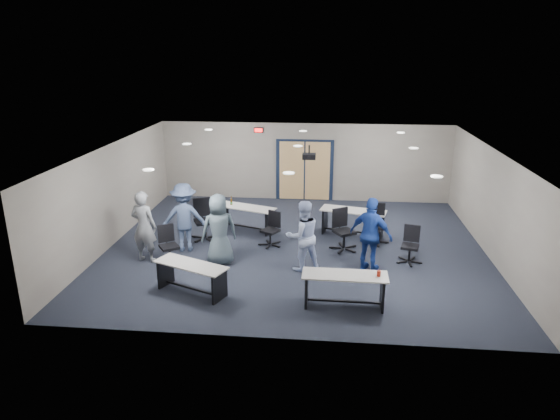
# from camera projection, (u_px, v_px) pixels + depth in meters

# --- Properties ---
(floor) EXTENTS (10.00, 10.00, 0.00)m
(floor) POSITION_uv_depth(u_px,v_px,m) (296.00, 247.00, 13.51)
(floor) COLOR black
(floor) RESTS_ON ground
(back_wall) EXTENTS (10.00, 0.04, 2.70)m
(back_wall) POSITION_uv_depth(u_px,v_px,m) (305.00, 162.00, 17.35)
(back_wall) COLOR gray
(back_wall) RESTS_ON floor
(front_wall) EXTENTS (10.00, 0.04, 2.70)m
(front_wall) POSITION_uv_depth(u_px,v_px,m) (279.00, 272.00, 8.84)
(front_wall) COLOR gray
(front_wall) RESTS_ON floor
(left_wall) EXTENTS (0.04, 9.00, 2.70)m
(left_wall) POSITION_uv_depth(u_px,v_px,m) (113.00, 194.00, 13.56)
(left_wall) COLOR gray
(left_wall) RESTS_ON floor
(right_wall) EXTENTS (0.04, 9.00, 2.70)m
(right_wall) POSITION_uv_depth(u_px,v_px,m) (493.00, 205.00, 12.63)
(right_wall) COLOR gray
(right_wall) RESTS_ON floor
(ceiling) EXTENTS (10.00, 9.00, 0.04)m
(ceiling) POSITION_uv_depth(u_px,v_px,m) (297.00, 148.00, 12.68)
(ceiling) COLOR white
(ceiling) RESTS_ON back_wall
(double_door) EXTENTS (2.00, 0.07, 2.20)m
(double_door) POSITION_uv_depth(u_px,v_px,m) (305.00, 171.00, 17.41)
(double_door) COLOR black
(double_door) RESTS_ON back_wall
(exit_sign) EXTENTS (0.32, 0.07, 0.18)m
(exit_sign) POSITION_uv_depth(u_px,v_px,m) (259.00, 130.00, 17.11)
(exit_sign) COLOR black
(exit_sign) RESTS_ON back_wall
(ceiling_projector) EXTENTS (0.35, 0.32, 0.37)m
(ceiling_projector) POSITION_uv_depth(u_px,v_px,m) (309.00, 156.00, 13.21)
(ceiling_projector) COLOR black
(ceiling_projector) RESTS_ON ceiling
(ceiling_can_lights) EXTENTS (6.24, 5.74, 0.02)m
(ceiling_can_lights) POSITION_uv_depth(u_px,v_px,m) (297.00, 148.00, 12.92)
(ceiling_can_lights) COLOR white
(ceiling_can_lights) RESTS_ON ceiling
(table_front_left) EXTENTS (1.76, 1.18, 0.68)m
(table_front_left) POSITION_uv_depth(u_px,v_px,m) (191.00, 273.00, 10.86)
(table_front_left) COLOR #BAB7B0
(table_front_left) RESTS_ON floor
(table_front_right) EXTENTS (1.76, 0.61, 0.83)m
(table_front_right) POSITION_uv_depth(u_px,v_px,m) (345.00, 284.00, 10.29)
(table_front_right) COLOR #BAB7B0
(table_front_right) RESTS_ON floor
(table_back_left) EXTENTS (1.85, 1.14, 0.97)m
(table_back_left) POSITION_uv_depth(u_px,v_px,m) (246.00, 214.00, 14.65)
(table_back_left) COLOR #BAB7B0
(table_back_left) RESTS_ON floor
(table_back_right) EXTENTS (1.93, 1.03, 0.75)m
(table_back_right) POSITION_uv_depth(u_px,v_px,m) (353.00, 218.00, 14.25)
(table_back_right) COLOR #BAB7B0
(table_back_right) RESTS_ON floor
(chair_back_a) EXTENTS (0.97, 0.97, 1.15)m
(chair_back_a) POSITION_uv_depth(u_px,v_px,m) (204.00, 220.00, 13.90)
(chair_back_a) COLOR black
(chair_back_a) RESTS_ON floor
(chair_back_b) EXTENTS (0.81, 0.81, 0.94)m
(chair_back_b) POSITION_uv_depth(u_px,v_px,m) (270.00, 229.00, 13.46)
(chair_back_b) COLOR black
(chair_back_b) RESTS_ON floor
(chair_back_c) EXTENTS (0.96, 0.96, 1.11)m
(chair_back_c) POSITION_uv_depth(u_px,v_px,m) (344.00, 230.00, 13.16)
(chair_back_c) COLOR black
(chair_back_c) RESTS_ON floor
(chair_back_d) EXTENTS (0.76, 0.76, 1.09)m
(chair_back_d) POSITION_uv_depth(u_px,v_px,m) (376.00, 224.00, 13.62)
(chair_back_d) COLOR black
(chair_back_d) RESTS_ON floor
(chair_loose_left) EXTENTS (0.85, 0.85, 0.97)m
(chair_loose_left) POSITION_uv_depth(u_px,v_px,m) (169.00, 245.00, 12.34)
(chair_loose_left) COLOR black
(chair_loose_left) RESTS_ON floor
(chair_loose_right) EXTENTS (0.73, 0.73, 0.94)m
(chair_loose_right) POSITION_uv_depth(u_px,v_px,m) (410.00, 245.00, 12.38)
(chair_loose_right) COLOR black
(chair_loose_right) RESTS_ON floor
(person_gray) EXTENTS (0.74, 0.56, 1.83)m
(person_gray) POSITION_uv_depth(u_px,v_px,m) (144.00, 227.00, 12.37)
(person_gray) COLOR gray
(person_gray) RESTS_ON floor
(person_plaid) EXTENTS (1.03, 0.87, 1.79)m
(person_plaid) POSITION_uv_depth(u_px,v_px,m) (219.00, 230.00, 12.21)
(person_plaid) COLOR #4C5D68
(person_plaid) RESTS_ON floor
(person_lightblue) EXTENTS (1.04, 0.95, 1.74)m
(person_lightblue) POSITION_uv_depth(u_px,v_px,m) (303.00, 236.00, 11.89)
(person_lightblue) COLOR #C0D1FE
(person_lightblue) RESTS_ON floor
(person_navy) EXTENTS (1.15, 0.92, 1.83)m
(person_navy) POSITION_uv_depth(u_px,v_px,m) (371.00, 235.00, 11.81)
(person_navy) COLOR navy
(person_navy) RESTS_ON floor
(person_back) EXTENTS (1.29, 0.89, 1.83)m
(person_back) POSITION_uv_depth(u_px,v_px,m) (184.00, 217.00, 13.04)
(person_back) COLOR #495B83
(person_back) RESTS_ON floor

